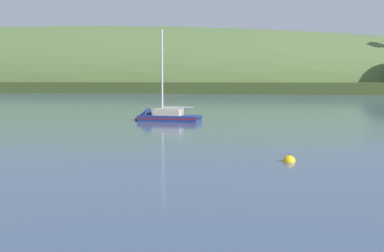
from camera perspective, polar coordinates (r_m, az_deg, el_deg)
name	(u,v)px	position (r m, az deg, el deg)	size (l,w,h in m)	color
far_shoreline_hill	(12,89)	(220.42, -19.99, 4.03)	(606.94, 145.09, 50.89)	#3C4E24
sailboat_midwater_white	(161,118)	(53.29, -3.59, 0.87)	(7.56, 3.69, 10.82)	navy
mooring_buoy_foreground	(289,162)	(27.94, 11.07, -4.02)	(0.71, 0.71, 0.79)	yellow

